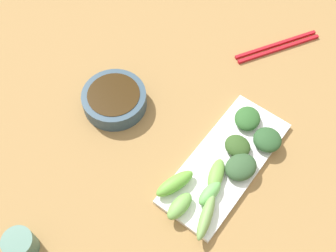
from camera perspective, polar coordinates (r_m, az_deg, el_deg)
name	(u,v)px	position (r m, az deg, el deg)	size (l,w,h in m)	color
tabletop	(173,141)	(0.93, 0.67, -2.05)	(2.10, 2.10, 0.02)	olive
sauce_bowl	(114,99)	(0.96, -7.36, 3.67)	(0.15, 0.15, 0.04)	#2F4657
serving_plate	(225,162)	(0.90, 7.88, -4.95)	(0.14, 0.33, 0.01)	white
broccoli_leafy_0	(241,167)	(0.88, 9.96, -5.57)	(0.06, 0.07, 0.03)	#30512E
broccoli_stalk_1	(210,193)	(0.85, 5.77, -9.12)	(0.03, 0.06, 0.03)	#65B358
broccoli_leafy_2	(247,119)	(0.94, 10.84, 1.02)	(0.06, 0.06, 0.03)	#2C5C28
broccoli_leafy_3	(267,140)	(0.92, 13.47, -1.84)	(0.06, 0.06, 0.03)	#294F29
broccoli_stalk_4	(216,175)	(0.87, 6.62, -6.70)	(0.03, 0.08, 0.02)	#69A242
broccoli_leafy_5	(238,146)	(0.90, 9.51, -2.74)	(0.06, 0.05, 0.03)	#2F4F20
broccoli_stalk_6	(175,183)	(0.85, 0.94, -7.89)	(0.03, 0.09, 0.03)	#67AC3D
broccoli_stalk_7	(206,217)	(0.83, 5.24, -12.28)	(0.02, 0.10, 0.03)	#74A253
broccoli_stalk_8	(180,206)	(0.83, 1.60, -10.93)	(0.03, 0.07, 0.03)	#6DA74D
chopsticks	(277,47)	(1.11, 14.77, 10.46)	(0.14, 0.21, 0.01)	#B0151F
tea_cup	(21,245)	(0.85, -19.56, -15.08)	(0.06, 0.06, 0.05)	#487061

